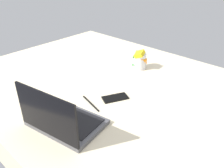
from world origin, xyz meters
The scene contains 5 objects.
bed_mattress centered at (0.00, 0.00, 9.00)cm, with size 180.00×140.00×18.00cm, color beige.
laptop centered at (-16.39, 45.79, 22.41)cm, with size 36.36×28.17×23.00cm.
snack_cup centered at (-4.00, -29.43, 24.17)cm, with size 10.30×10.15×14.68cm.
cell_phone centered at (-17.57, 11.13, 18.40)cm, with size 6.80×14.00×0.80cm, color black.
charger_cable centered at (-11.53, 23.93, 18.30)cm, with size 17.00×0.60×0.60cm, color black.
Camera 1 is at (-88.88, 91.34, 87.07)cm, focal length 36.81 mm.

